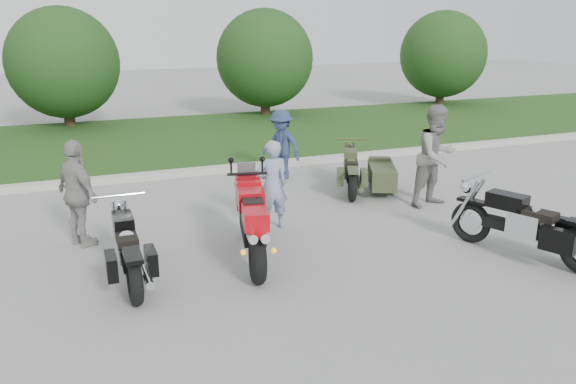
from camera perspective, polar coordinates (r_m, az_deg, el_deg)
name	(u,v)px	position (r m, az deg, el deg)	size (l,w,h in m)	color
ground	(321,271)	(8.13, 3.32, -8.01)	(80.00, 80.00, 0.00)	#969691
curb	(214,170)	(13.47, -7.57, 2.24)	(60.00, 0.30, 0.15)	#B5B2AA
grass_strip	(179,139)	(17.43, -11.03, 5.33)	(60.00, 8.00, 0.14)	#33521C
tree_mid_left	(63,63)	(20.20, -21.85, 12.07)	(3.60, 3.60, 4.00)	#3F2B1C
tree_mid_right	(265,58)	(21.44, -2.36, 13.40)	(3.60, 3.60, 4.00)	#3F2B1C
tree_far_right	(443,54)	(25.27, 15.47, 13.31)	(3.60, 3.60, 4.00)	#3F2B1C
sportbike_red	(252,220)	(8.22, -3.66, -2.89)	(0.77, 2.28, 1.09)	black
cruiser_left	(128,253)	(7.92, -15.91, -5.94)	(0.36, 2.20, 0.85)	black
cruiser_right	(532,229)	(9.09, 23.53, -3.46)	(1.10, 2.31, 0.94)	black
cruiser_sidecar	(369,175)	(11.84, 8.23, 1.76)	(1.56, 1.99, 0.82)	black
person_stripe	(272,185)	(9.52, -1.66, 0.70)	(0.57, 0.37, 1.55)	#8194B0
person_grey	(437,156)	(11.11, 14.85, 3.56)	(0.95, 0.74, 1.96)	gray
person_denim	(281,145)	(12.71, -0.68, 4.82)	(1.02, 0.59, 1.58)	navy
person_back	(78,194)	(9.34, -20.58, -0.18)	(1.00, 0.42, 1.71)	gray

